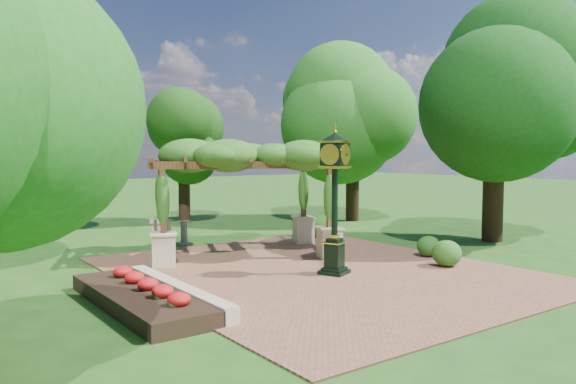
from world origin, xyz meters
TOP-DOWN VIEW (x-y plane):
  - ground at (0.00, 0.00)m, footprint 120.00×120.00m
  - brick_plaza at (0.00, 1.00)m, footprint 10.00×12.00m
  - border_wall at (-4.60, 0.50)m, footprint 0.35×5.00m
  - flower_bed at (-5.50, 0.50)m, footprint 1.50×5.00m
  - pedestal_clock at (0.08, 0.41)m, footprint 1.02×1.02m
  - pergola at (-0.32, 4.72)m, footprint 6.96×5.71m
  - sundial at (-1.04, 7.61)m, footprint 0.50×0.50m
  - shrub_front at (3.43, -0.76)m, footprint 1.04×1.04m
  - shrub_mid at (4.24, 0.60)m, footprint 0.96×0.96m
  - shrub_back at (3.97, 5.78)m, footprint 1.15×1.15m
  - tree_west_far at (-6.26, 11.68)m, footprint 3.66×3.66m
  - tree_north at (1.93, 13.77)m, footprint 3.17×3.17m
  - tree_east_far at (9.03, 9.45)m, footprint 5.19×5.19m
  - tree_east_near at (8.91, 1.42)m, footprint 5.17×5.17m

SIDE VIEW (x-z plane):
  - ground at x=0.00m, z-range 0.00..0.00m
  - brick_plaza at x=0.00m, z-range 0.00..0.04m
  - flower_bed at x=-5.50m, z-range 0.00..0.36m
  - border_wall at x=-4.60m, z-range 0.00..0.40m
  - shrub_mid at x=4.24m, z-range 0.04..0.71m
  - sundial at x=-1.04m, z-range -0.05..0.83m
  - shrub_front at x=3.43m, z-range 0.04..0.82m
  - shrub_back at x=3.97m, z-range 0.04..0.94m
  - pedestal_clock at x=0.08m, z-range 0.40..4.37m
  - pergola at x=-0.32m, z-range 1.21..4.99m
  - tree_north at x=1.93m, z-range 1.11..7.12m
  - tree_west_far at x=-6.26m, z-range 1.41..9.12m
  - tree_east_far at x=9.03m, z-range 1.53..9.63m
  - tree_east_near at x=8.91m, z-range 1.69..10.74m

